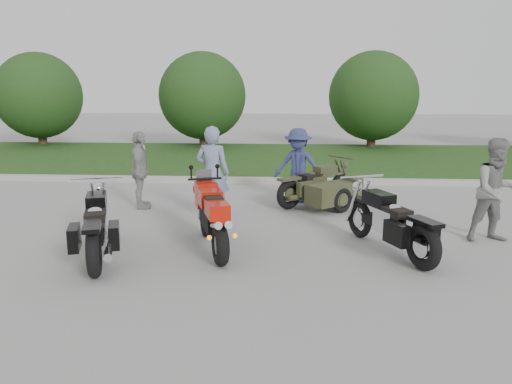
# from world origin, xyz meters

# --- Properties ---
(ground) EXTENTS (80.00, 80.00, 0.00)m
(ground) POSITION_xyz_m (0.00, 0.00, 0.00)
(ground) COLOR #9B9B96
(ground) RESTS_ON ground
(curb) EXTENTS (60.00, 0.30, 0.15)m
(curb) POSITION_xyz_m (0.00, 6.00, 0.07)
(curb) COLOR #A7A59D
(curb) RESTS_ON ground
(grass_strip) EXTENTS (60.00, 8.00, 0.14)m
(grass_strip) POSITION_xyz_m (0.00, 10.15, 0.07)
(grass_strip) COLOR #395B1F
(grass_strip) RESTS_ON ground
(tree_far_left) EXTENTS (3.60, 3.60, 4.00)m
(tree_far_left) POSITION_xyz_m (-10.00, 13.50, 2.19)
(tree_far_left) COLOR #3F2B1C
(tree_far_left) RESTS_ON ground
(tree_mid_left) EXTENTS (3.60, 3.60, 4.00)m
(tree_mid_left) POSITION_xyz_m (-3.00, 13.50, 2.19)
(tree_mid_left) COLOR #3F2B1C
(tree_mid_left) RESTS_ON ground
(tree_mid_right) EXTENTS (3.60, 3.60, 4.00)m
(tree_mid_right) POSITION_xyz_m (4.00, 13.50, 2.19)
(tree_mid_right) COLOR #3F2B1C
(tree_mid_right) RESTS_ON ground
(sportbike_red) EXTENTS (0.85, 2.07, 1.01)m
(sportbike_red) POSITION_xyz_m (-0.65, 0.28, 0.59)
(sportbike_red) COLOR black
(sportbike_red) RESTS_ON ground
(cruiser_left) EXTENTS (0.95, 2.36, 0.94)m
(cruiser_left) POSITION_xyz_m (-2.36, -0.22, 0.48)
(cruiser_left) COLOR black
(cruiser_left) RESTS_ON ground
(cruiser_right) EXTENTS (1.13, 2.25, 0.92)m
(cruiser_right) POSITION_xyz_m (2.20, 0.31, 0.47)
(cruiser_right) COLOR black
(cruiser_right) RESTS_ON ground
(cruiser_sidecar) EXTENTS (1.90, 1.93, 0.85)m
(cruiser_sidecar) POSITION_xyz_m (1.36, 3.28, 0.40)
(cruiser_sidecar) COLOR black
(cruiser_sidecar) RESTS_ON ground
(person_stripe) EXTENTS (0.75, 0.56, 1.86)m
(person_stripe) POSITION_xyz_m (-0.94, 2.28, 0.93)
(person_stripe) COLOR gray
(person_stripe) RESTS_ON ground
(person_grey) EXTENTS (0.95, 0.79, 1.78)m
(person_grey) POSITION_xyz_m (4.07, 1.09, 0.89)
(person_grey) COLOR gray
(person_grey) RESTS_ON ground
(person_denim) EXTENTS (1.22, 0.91, 1.69)m
(person_denim) POSITION_xyz_m (0.77, 3.86, 0.84)
(person_denim) COLOR navy
(person_denim) RESTS_ON ground
(person_back) EXTENTS (0.60, 1.04, 1.67)m
(person_back) POSITION_xyz_m (-2.63, 3.04, 0.84)
(person_back) COLOR #9B9A95
(person_back) RESTS_ON ground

